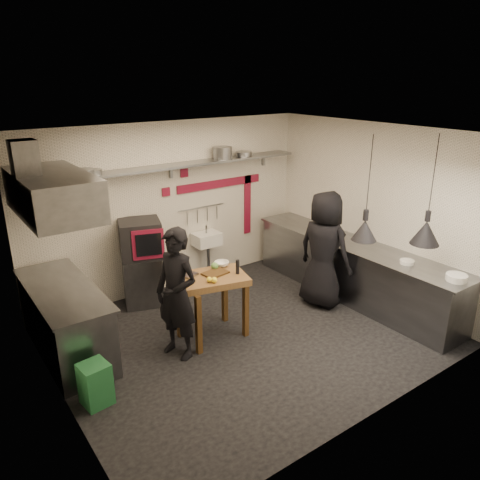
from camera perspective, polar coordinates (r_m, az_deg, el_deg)
floor at (r=6.74m, az=0.83°, el=-11.55°), size 5.00×5.00×0.00m
ceiling at (r=5.81m, az=0.97°, el=12.79°), size 5.00×5.00×0.00m
wall_back at (r=7.84m, az=-8.32°, el=3.96°), size 5.00×0.04×2.80m
wall_front at (r=4.76m, az=16.28°, el=-7.30°), size 5.00×0.04×2.80m
wall_left at (r=5.16m, az=-22.10°, el=-5.81°), size 0.04×4.20×2.80m
wall_right at (r=7.82m, az=15.79°, el=3.37°), size 0.04×4.20×2.80m
red_band_horiz at (r=8.22m, az=-2.45°, el=6.89°), size 1.70×0.02×0.14m
red_band_vert at (r=8.67m, az=0.91°, el=4.31°), size 0.14×0.02×1.10m
red_tile_a at (r=7.81m, az=-6.81°, el=8.11°), size 0.14×0.02×0.14m
red_tile_b at (r=7.71m, az=-9.01°, el=5.80°), size 0.14×0.02×0.14m
back_shelf at (r=7.52m, az=-7.94°, el=8.95°), size 4.60×0.34×0.04m
shelf_bracket_left at (r=7.03m, az=-22.34°, el=6.07°), size 0.04×0.06×0.24m
shelf_bracket_mid at (r=7.67m, az=-8.44°, el=8.37°), size 0.04×0.06×0.24m
shelf_bracket_right at (r=8.70m, az=2.86°, el=9.87°), size 0.04×0.06×0.24m
pan_far_left at (r=6.97m, az=-18.49°, el=7.83°), size 0.37×0.37×0.09m
pan_mid_left at (r=7.01m, az=-17.50°, el=7.91°), size 0.34×0.34×0.07m
stock_pot at (r=7.96m, az=-2.13°, el=10.58°), size 0.32×0.32×0.20m
pan_right at (r=8.22m, az=0.46°, el=10.45°), size 0.35×0.35×0.08m
oven_stand at (r=7.60m, az=-11.75°, el=-4.80°), size 0.73×0.69×0.80m
combi_oven at (r=7.36m, az=-12.07°, el=0.15°), size 0.76×0.74×0.58m
oven_door at (r=7.10m, az=-11.13°, el=-0.53°), size 0.46×0.18×0.46m
oven_glass at (r=7.08m, az=-11.06°, el=-0.59°), size 0.37×0.14×0.34m
hand_sink at (r=8.14m, az=-4.09°, el=0.11°), size 0.46×0.34×0.22m
sink_tap at (r=8.08m, az=-4.12°, el=1.32°), size 0.03×0.03×0.14m
sink_drain at (r=8.26m, az=-3.87°, el=-2.84°), size 0.06×0.06×0.66m
utensil_rail at (r=8.09m, az=-4.71°, el=3.99°), size 0.90×0.02×0.02m
counter_right at (r=7.87m, az=13.54°, el=-3.67°), size 0.70×3.80×0.90m
counter_right_top at (r=7.71m, az=13.82°, el=-0.49°), size 0.76×3.90×0.03m
plate_stack at (r=6.76m, az=24.90°, el=-4.18°), size 0.31×0.31×0.09m
small_bowl_right at (r=7.09m, az=19.69°, el=-2.53°), size 0.26×0.26×0.05m
counter_left at (r=6.57m, az=-20.43°, el=-9.31°), size 0.70×1.90×0.90m
counter_left_top at (r=6.37m, az=-20.92°, el=-5.63°), size 0.76×2.00×0.03m
extractor_hood at (r=5.99m, az=-21.89°, el=5.26°), size 0.78×1.60×0.50m
hood_duct at (r=5.86m, az=-24.75°, el=8.60°), size 0.28×0.28×0.50m
green_bin at (r=5.65m, az=-17.22°, el=-16.42°), size 0.34×0.34×0.50m
prep_table at (r=6.53m, az=-3.39°, el=-8.08°), size 1.05×0.85×0.92m
cutting_board at (r=6.38m, az=-3.03°, el=-4.04°), size 0.36×0.28×0.02m
pepper_mill at (r=6.34m, az=-0.30°, el=-3.30°), size 0.05×0.05×0.20m
lemon_a at (r=6.12m, az=-3.77°, el=-4.83°), size 0.08×0.08×0.07m
lemon_b at (r=6.11m, az=-3.15°, el=-4.90°), size 0.10×0.10×0.08m
veg_ball at (r=6.51m, az=-3.10°, el=-3.19°), size 0.13×0.13×0.10m
steel_tray at (r=6.34m, az=-6.08°, el=-4.28°), size 0.23×0.19×0.03m
bowl at (r=6.62m, az=-2.25°, el=-2.93°), size 0.23×0.23×0.06m
heat_lamp_near at (r=6.14m, az=15.37°, el=5.99°), size 0.43×0.43×1.37m
heat_lamp_far at (r=6.50m, az=22.31°, el=5.56°), size 0.39×0.39×1.45m
chef_left at (r=5.98m, az=-7.72°, el=-6.57°), size 0.60×0.73×1.73m
chef_right at (r=7.34m, az=10.21°, el=-1.16°), size 0.74×0.99×1.85m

